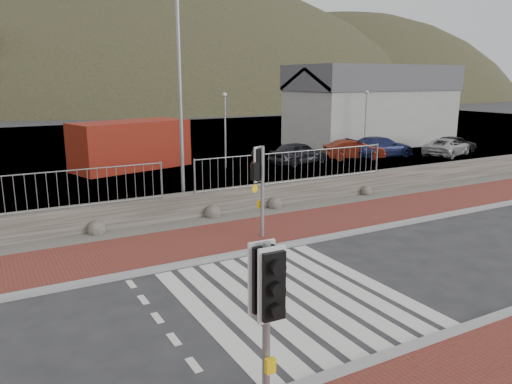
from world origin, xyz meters
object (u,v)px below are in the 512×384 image
traffic_signal_near (266,297)px  car_c (381,147)px  traffic_signal_far (262,173)px  streetlight (184,93)px  car_d (447,147)px  car_b (354,150)px  car_a (298,153)px  car_e (454,144)px  shipping_container (131,145)px

traffic_signal_near → car_c: traffic_signal_near is taller
traffic_signal_far → streetlight: (-0.84, 4.11, 2.26)m
traffic_signal_near → car_c: (18.90, 18.08, -1.35)m
car_c → car_d: (4.11, -1.64, -0.08)m
streetlight → car_c: size_ratio=1.73×
streetlight → car_b: 15.52m
streetlight → car_d: streetlight is taller
car_a → car_e: bearing=-107.4°
car_d → car_a: bearing=58.9°
car_d → streetlight: bearing=84.2°
car_d → car_b: bearing=54.2°
car_e → car_b: bearing=85.3°
traffic_signal_near → car_b: traffic_signal_near is taller
shipping_container → car_b: bearing=-31.1°
traffic_signal_far → shipping_container: size_ratio=0.46×
shipping_container → traffic_signal_near: bearing=-116.2°
traffic_signal_near → car_d: size_ratio=0.68×
shipping_container → streetlight: bearing=-109.7°
streetlight → car_d: size_ratio=1.91×
car_d → car_e: (1.72, 0.87, 0.01)m
car_a → car_c: 5.97m
car_a → car_d: (10.06, -2.03, -0.09)m
shipping_container → car_d: (18.92, -5.31, -0.73)m
car_a → car_e: 11.84m
streetlight → car_b: bearing=24.2°
shipping_container → car_e: bearing=-27.7°
streetlight → traffic_signal_near: bearing=-108.1°
streetlight → shipping_container: size_ratio=1.24×
streetlight → car_c: (15.55, 6.51, -3.71)m
car_b → car_e: car_b is taller
shipping_container → car_b: shipping_container is taller
car_a → car_c: size_ratio=0.85×
car_a → car_e: (11.78, -1.16, -0.08)m
traffic_signal_near → traffic_signal_far: traffic_signal_far is taller
car_c → car_e: 5.88m
traffic_signal_far → car_a: 14.14m
shipping_container → car_c: shipping_container is taller
traffic_signal_near → streetlight: streetlight is taller
traffic_signal_far → car_c: (14.71, 10.62, -1.45)m
traffic_signal_near → car_e: 30.21m
traffic_signal_near → car_d: (23.01, 16.44, -1.44)m
streetlight → car_a: 12.39m
traffic_signal_far → streetlight: size_ratio=0.37×
car_b → traffic_signal_near: bearing=156.8°
car_e → car_a: bearing=86.1°
car_c → car_e: car_c is taller
streetlight → car_e: 22.45m
shipping_container → car_e: 21.12m
car_a → car_b: 3.93m
car_c → car_e: size_ratio=1.33×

